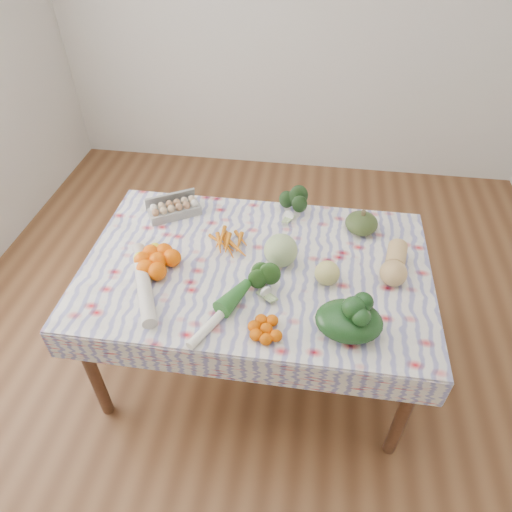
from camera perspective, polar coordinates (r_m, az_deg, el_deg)
ground at (r=2.77m, az=-0.00°, el=-12.70°), size 4.50×4.50×0.00m
wall_back at (r=3.93m, az=5.46°, el=29.25°), size 4.00×0.04×2.80m
dining_table at (r=2.25m, az=-0.00°, el=-2.68°), size 1.60×1.00×0.75m
tablecloth at (r=2.20m, az=-0.00°, el=-1.24°), size 1.66×1.06×0.01m
egg_carton at (r=2.51m, az=-10.14°, el=5.69°), size 0.29×0.24×0.07m
carrot_bunch at (r=2.29m, az=-3.31°, el=1.68°), size 0.24×0.23×0.04m
kale_bunch at (r=2.46m, az=4.62°, el=6.13°), size 0.17×0.16×0.12m
kabocha_squash at (r=2.41m, az=13.05°, el=4.03°), size 0.22×0.22×0.11m
cabbage at (r=2.15m, az=3.11°, el=0.71°), size 0.20×0.20×0.16m
butternut_squash at (r=2.21m, az=17.04°, el=-0.71°), size 0.17×0.29×0.12m
orange_cluster at (r=2.19m, az=-12.21°, el=-0.61°), size 0.36×0.36×0.09m
broccoli at (r=2.03m, az=0.54°, el=-3.49°), size 0.19×0.19×0.10m
mandarin_cluster at (r=1.89m, az=1.29°, el=-9.03°), size 0.22×0.22×0.05m
grapefruit at (r=2.09m, az=8.89°, el=-2.12°), size 0.15×0.15×0.12m
spinach_bag at (r=1.91m, az=11.54°, el=-7.96°), size 0.32×0.28×0.12m
daikon at (r=2.10m, az=-13.78°, el=-3.88°), size 0.25×0.44×0.06m
leek at (r=1.95m, az=-4.57°, el=-7.37°), size 0.21×0.37×0.04m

